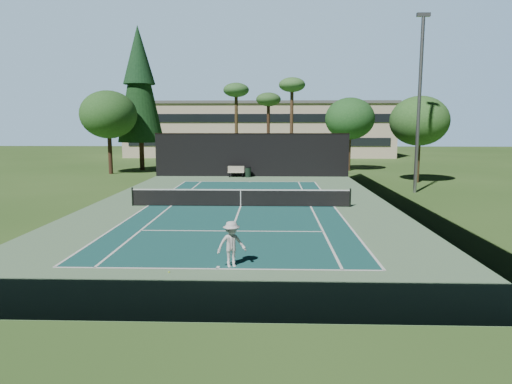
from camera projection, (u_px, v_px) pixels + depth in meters
ground at (241, 206)px, 26.80m from camera, size 160.00×160.00×0.00m
apron_slab at (241, 206)px, 26.80m from camera, size 18.00×32.00×0.01m
court_surface at (241, 206)px, 26.80m from camera, size 10.97×23.77×0.01m
court_lines at (241, 206)px, 26.80m from camera, size 11.07×23.87×0.01m
tennis_net at (241, 197)px, 26.72m from camera, size 12.90×0.10×1.10m
fence at (241, 172)px, 26.58m from camera, size 18.04×32.05×4.03m
player at (232, 244)px, 15.21m from camera, size 1.16×0.92×1.57m
tennis_ball_a at (169, 272)px, 14.68m from camera, size 0.06×0.06×0.06m
tennis_ball_b at (223, 199)px, 29.39m from camera, size 0.07×0.07×0.07m
tennis_ball_c at (287, 194)px, 31.52m from camera, size 0.07×0.07×0.07m
tennis_ball_d at (177, 192)px, 32.49m from camera, size 0.07×0.07×0.07m
park_bench at (236, 171)px, 42.00m from camera, size 1.50×0.45×1.02m
trash_bin at (248, 172)px, 41.93m from camera, size 0.56×0.56×0.95m
pine_tree at (139, 79)px, 47.56m from camera, size 4.80×4.80×15.00m
palm_a at (236, 93)px, 49.42m from camera, size 2.80×2.80×9.32m
palm_b at (268, 102)px, 51.41m from camera, size 2.80×2.80×8.42m
palm_c at (292, 89)px, 48.19m from camera, size 2.80×2.80×9.77m
decid_tree_a at (350, 119)px, 47.47m from camera, size 5.12×5.12×7.62m
decid_tree_b at (419, 121)px, 37.51m from camera, size 4.80×4.80×7.14m
decid_tree_c at (108, 115)px, 44.21m from camera, size 5.44×5.44×8.09m
campus_building at (259, 129)px, 71.67m from camera, size 40.50×12.50×8.30m
light_pole at (419, 100)px, 31.43m from camera, size 0.90×0.25×12.22m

